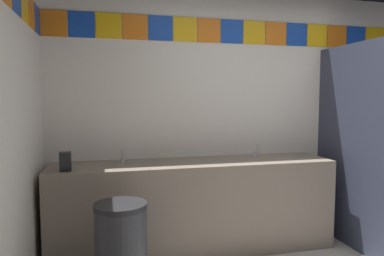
% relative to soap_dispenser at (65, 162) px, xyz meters
% --- Properties ---
extents(wall_back, '(4.39, 0.09, 2.53)m').
position_rel_soap_dispenser_xyz_m(wall_back, '(1.96, 0.49, 0.34)').
color(wall_back, silver).
rests_on(wall_back, ground_plane).
extents(vanity_counter, '(2.64, 0.57, 0.86)m').
position_rel_soap_dispenser_xyz_m(vanity_counter, '(1.13, 0.16, -0.50)').
color(vanity_counter, gray).
rests_on(vanity_counter, ground_plane).
extents(faucet_left, '(0.04, 0.10, 0.14)m').
position_rel_soap_dispenser_xyz_m(faucet_left, '(0.47, 0.25, -0.03)').
color(faucet_left, silver).
rests_on(faucet_left, vanity_counter).
extents(faucet_right, '(0.04, 0.10, 0.14)m').
position_rel_soap_dispenser_xyz_m(faucet_right, '(1.79, 0.25, -0.03)').
color(faucet_right, silver).
rests_on(faucet_right, vanity_counter).
extents(soap_dispenser, '(0.09, 0.09, 0.16)m').
position_rel_soap_dispenser_xyz_m(soap_dispenser, '(0.00, 0.00, 0.00)').
color(soap_dispenser, black).
rests_on(soap_dispenser, vanity_counter).
extents(toilet, '(0.39, 0.49, 0.74)m').
position_rel_soap_dispenser_xyz_m(toilet, '(3.14, 0.07, -0.63)').
color(toilet, white).
rests_on(toilet, ground_plane).
extents(trash_bin, '(0.38, 0.38, 0.70)m').
position_rel_soap_dispenser_xyz_m(trash_bin, '(0.42, -0.49, -0.58)').
color(trash_bin, '#333338').
rests_on(trash_bin, ground_plane).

